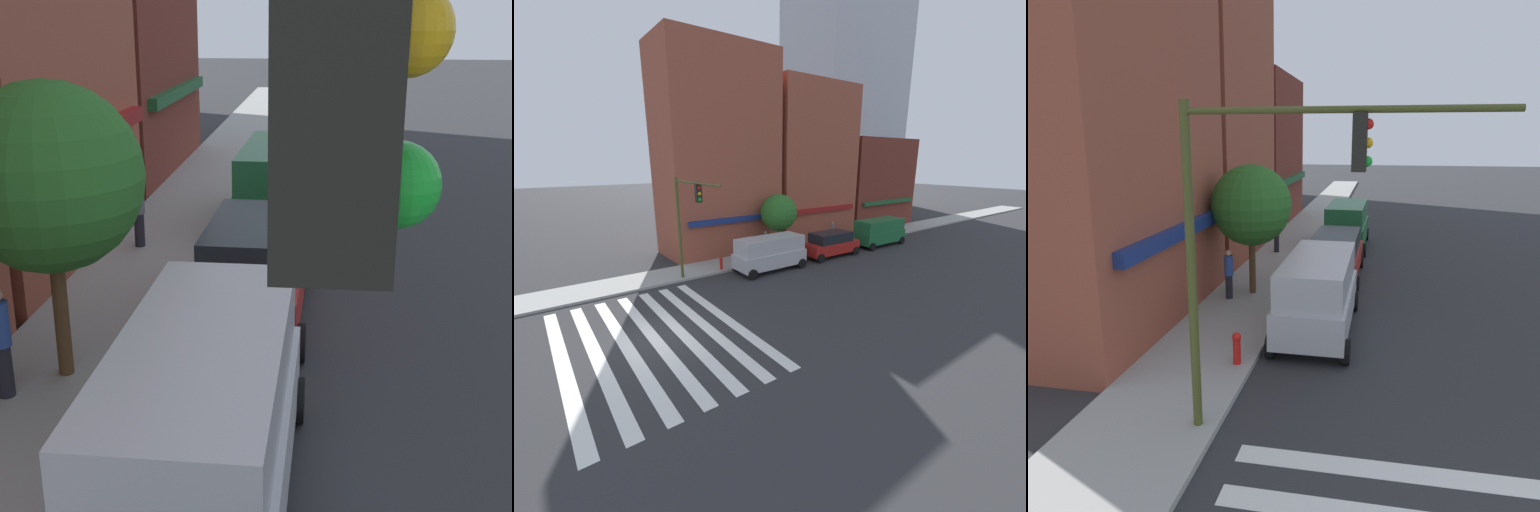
{
  "view_description": "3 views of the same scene",
  "coord_description": "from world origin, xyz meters",
  "views": [
    {
      "loc": [
        2.55,
        3.37,
        5.73
      ],
      "look_at": [
        15.75,
        4.7,
        1.2
      ],
      "focal_mm": 50.0,
      "sensor_mm": 36.0,
      "label": 1
    },
    {
      "loc": [
        -3.82,
        -13.63,
        7.45
      ],
      "look_at": [
        9.69,
        4.7,
        1.0
      ],
      "focal_mm": 24.0,
      "sensor_mm": 36.0,
      "label": 2
    },
    {
      "loc": [
        -4.51,
        2.97,
        5.82
      ],
      "look_at": [
        10.99,
        6.0,
        2.0
      ],
      "focal_mm": 35.0,
      "sensor_mm": 36.0,
      "label": 3
    }
  ],
  "objects": [
    {
      "name": "van_silver",
      "position": [
        9.69,
        4.7,
        1.29
      ],
      "size": [
        5.01,
        2.22,
        2.34
      ],
      "rotation": [
        0.0,
        0.0,
        -0.01
      ],
      "color": "#B7B7BC",
      "rests_on": "ground_plane"
    },
    {
      "name": "storefront_row",
      "position": [
        17.9,
        11.5,
        6.74
      ],
      "size": [
        28.81,
        5.3,
        15.57
      ],
      "color": "#9E4C38",
      "rests_on": "ground_plane"
    },
    {
      "name": "pedestrian_blue_shirt",
      "position": [
        11.81,
        8.16,
        1.07
      ],
      "size": [
        0.32,
        0.32,
        1.77
      ],
      "rotation": [
        0.0,
        0.0,
        2.39
      ],
      "color": "#23232D",
      "rests_on": "sidewalk_left"
    },
    {
      "name": "street_tree",
      "position": [
        12.61,
        7.5,
        3.4
      ],
      "size": [
        2.89,
        2.89,
        4.7
      ],
      "color": "brown",
      "rests_on": "sidewalk_left"
    },
    {
      "name": "fire_hydrant",
      "position": [
        6.78,
        6.4,
        0.61
      ],
      "size": [
        0.24,
        0.24,
        0.84
      ],
      "color": "red",
      "rests_on": "sidewalk_left"
    },
    {
      "name": "tower_distant",
      "position": [
        41.97,
        27.89,
        20.87
      ],
      "size": [
        18.0,
        11.79,
        41.74
      ],
      "color": "#B2B7C1",
      "rests_on": "ground_plane"
    },
    {
      "name": "crosswalk_stripes",
      "position": [
        -0.0,
        0.0,
        0.0
      ],
      "size": [
        7.37,
        10.8,
        0.01
      ],
      "color": "silver",
      "rests_on": "ground_plane"
    },
    {
      "name": "traffic_signal",
      "position": [
        3.99,
        5.09,
        4.45
      ],
      "size": [
        0.32,
        5.62,
        6.43
      ],
      "color": "#474C1E",
      "rests_on": "ground_plane"
    },
    {
      "name": "pedestrian_grey_coat",
      "position": [
        19.3,
        8.0,
        1.07
      ],
      "size": [
        0.32,
        0.32,
        1.77
      ],
      "rotation": [
        0.0,
        0.0,
        3.64
      ],
      "color": "#23232D",
      "rests_on": "sidewalk_left"
    },
    {
      "name": "van_green",
      "position": [
        21.8,
        4.7,
        1.29
      ],
      "size": [
        5.04,
        2.22,
        2.34
      ],
      "rotation": [
        0.0,
        0.0,
        -0.02
      ],
      "color": "#1E6638",
      "rests_on": "ground_plane"
    },
    {
      "name": "ground_plane",
      "position": [
        0.0,
        0.0,
        0.0
      ],
      "size": [
        200.0,
        200.0,
        0.0
      ],
      "primitive_type": "plane",
      "color": "#2D2D30"
    },
    {
      "name": "suv_red",
      "position": [
        15.65,
        4.7,
        1.03
      ],
      "size": [
        4.73,
        2.12,
        1.94
      ],
      "rotation": [
        0.0,
        0.0,
        -0.02
      ],
      "color": "#B21E19",
      "rests_on": "ground_plane"
    },
    {
      "name": "sidewalk_left",
      "position": [
        0.0,
        7.5,
        0.07
      ],
      "size": [
        120.0,
        3.0,
        0.15
      ],
      "color": "#9E9E99",
      "rests_on": "ground_plane"
    }
  ]
}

